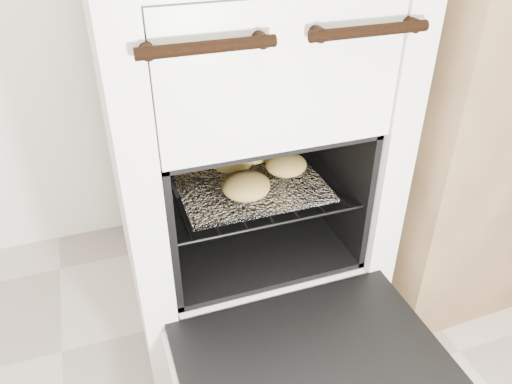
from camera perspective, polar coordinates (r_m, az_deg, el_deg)
stove at (r=1.31m, az=-2.22°, el=5.37°), size 0.63×0.70×0.97m
oven_door at (r=1.10m, az=6.91°, el=-19.71°), size 0.57×0.44×0.04m
oven_rack at (r=1.28m, az=-1.23°, el=1.53°), size 0.46×0.44×0.01m
foil_sheet at (r=1.26m, az=-0.94°, el=1.31°), size 0.36×0.31×0.01m
baked_rolls at (r=1.29m, az=-1.41°, el=3.49°), size 0.40×0.34×0.06m
counter at (r=1.69m, az=26.68°, el=8.80°), size 0.99×0.68×0.97m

